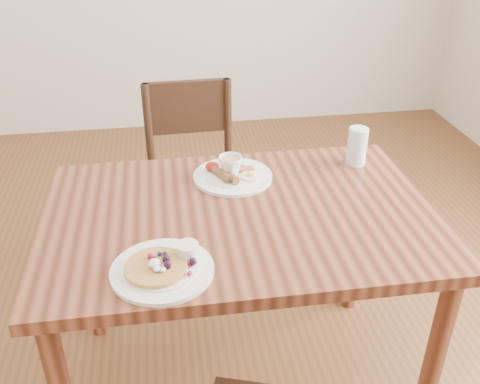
% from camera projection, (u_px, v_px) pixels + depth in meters
% --- Properties ---
extents(ground, '(5.00, 5.00, 0.00)m').
position_uv_depth(ground, '(240.00, 379.00, 2.02)').
color(ground, brown).
rests_on(ground, ground).
extents(dining_table, '(1.20, 0.80, 0.75)m').
position_uv_depth(dining_table, '(240.00, 238.00, 1.69)').
color(dining_table, brown).
rests_on(dining_table, ground).
extents(chair_far, '(0.43, 0.43, 0.88)m').
position_uv_depth(chair_far, '(193.00, 174.00, 2.40)').
color(chair_far, '#301E11').
rests_on(chair_far, ground).
extents(pancake_plate, '(0.27, 0.27, 0.06)m').
position_uv_depth(pancake_plate, '(164.00, 267.00, 1.38)').
color(pancake_plate, white).
rests_on(pancake_plate, dining_table).
extents(breakfast_plate, '(0.27, 0.27, 0.04)m').
position_uv_depth(breakfast_plate, '(232.00, 175.00, 1.82)').
color(breakfast_plate, white).
rests_on(breakfast_plate, dining_table).
extents(teacup_saucer, '(0.14, 0.14, 0.08)m').
position_uv_depth(teacup_saucer, '(230.00, 169.00, 1.81)').
color(teacup_saucer, white).
rests_on(teacup_saucer, dining_table).
extents(water_glass, '(0.07, 0.07, 0.13)m').
position_uv_depth(water_glass, '(357.00, 146.00, 1.89)').
color(water_glass, silver).
rests_on(water_glass, dining_table).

